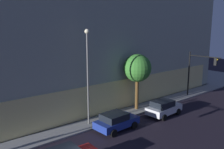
# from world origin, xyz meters

# --- Properties ---
(modern_building) EXTENTS (34.10, 27.33, 19.71)m
(modern_building) POSITION_xyz_m (11.56, 21.74, 9.78)
(modern_building) COLOR #4C4C51
(modern_building) RESTS_ON ground
(traffic_light_far_corner) EXTENTS (0.57, 4.14, 5.87)m
(traffic_light_far_corner) POSITION_xyz_m (20.68, 5.37, 4.06)
(traffic_light_far_corner) COLOR black
(traffic_light_far_corner) RESTS_ON sidewalk_corner
(street_lamp_sidewalk) EXTENTS (0.44, 0.44, 8.99)m
(street_lamp_sidewalk) POSITION_xyz_m (4.58, 6.97, 5.70)
(street_lamp_sidewalk) COLOR slate
(street_lamp_sidewalk) RESTS_ON sidewalk_corner
(sidewalk_tree) EXTENTS (3.07, 3.07, 6.23)m
(sidewalk_tree) POSITION_xyz_m (11.18, 7.06, 4.79)
(sidewalk_tree) COLOR brown
(sidewalk_tree) RESTS_ON sidewalk_corner
(car_blue) EXTENTS (4.23, 2.35, 1.62)m
(car_blue) POSITION_xyz_m (5.92, 4.48, 0.85)
(car_blue) COLOR navy
(car_blue) RESTS_ON ground
(car_white) EXTENTS (4.16, 2.29, 1.67)m
(car_white) POSITION_xyz_m (12.18, 4.04, 0.86)
(car_white) COLOR silver
(car_white) RESTS_ON ground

